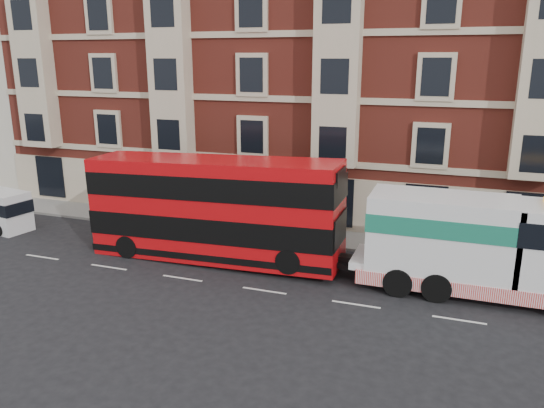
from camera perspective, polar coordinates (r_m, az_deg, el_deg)
The scene contains 7 objects.
ground at distance 23.26m, azimuth -0.82°, elevation -9.31°, with size 120.00×120.00×0.00m, color black.
sidewalk at distance 29.88m, azimuth 4.17°, elevation -3.45°, with size 90.00×3.00×0.15m, color slate.
victorian_terrace at distance 35.46m, azimuth 8.66°, elevation 15.83°, with size 45.00×12.00×20.40m.
lamp_post_west at distance 30.07m, azimuth -7.50°, elevation 1.74°, with size 0.35×0.15×4.35m.
double_decker_bus at distance 26.00m, azimuth -6.27°, elevation -0.37°, with size 12.55×2.88×5.08m.
tow_truck at distance 23.75m, azimuth 21.12°, elevation -4.09°, with size 10.05×2.97×4.19m.
pedestrian at distance 32.41m, azimuth -10.56°, elevation -0.37°, with size 0.65×0.43×1.79m, color black.
Camera 1 is at (7.34, -19.80, 9.77)m, focal length 35.00 mm.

